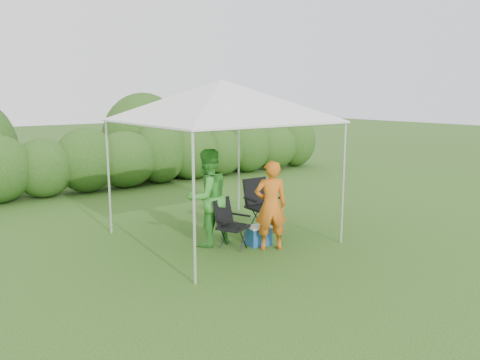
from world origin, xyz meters
TOP-DOWN VIEW (x-y plane):
  - ground at (0.00, 0.00)m, footprint 70.00×70.00m
  - hedge at (0.10, 6.00)m, footprint 15.65×1.53m
  - canopy at (0.00, 0.50)m, footprint 3.10×3.10m
  - chair_right at (0.96, 0.60)m, footprint 0.62×0.57m
  - chair_left at (-0.22, -0.02)m, footprint 0.63×0.61m
  - man at (0.29, -0.50)m, footprint 0.66×0.58m
  - woman at (-0.41, 0.34)m, footprint 0.84×0.67m
  - cooler at (0.28, -0.21)m, footprint 0.44×0.34m
  - bottle at (0.34, -0.25)m, footprint 0.06×0.06m
  - lawn_toy at (3.40, 3.34)m, footprint 0.66×0.55m

SIDE VIEW (x-z plane):
  - ground at x=0.00m, z-range 0.00..0.00m
  - lawn_toy at x=3.40m, z-range -0.01..0.32m
  - cooler at x=0.28m, z-range 0.00..0.34m
  - bottle at x=0.34m, z-range 0.34..0.56m
  - chair_left at x=-0.22m, z-range 0.06..0.90m
  - chair_right at x=0.96m, z-range 0.06..1.03m
  - man at x=0.29m, z-range 0.00..1.51m
  - hedge at x=0.10m, z-range -0.07..1.73m
  - woman at x=-0.41m, z-range 0.00..1.67m
  - canopy at x=0.00m, z-range 1.05..3.88m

